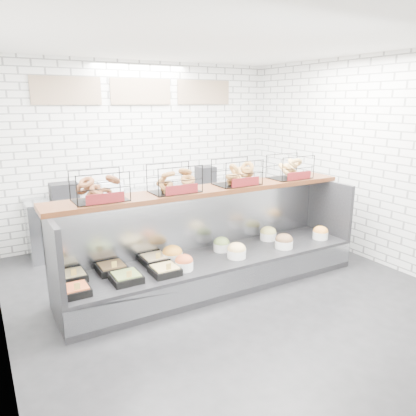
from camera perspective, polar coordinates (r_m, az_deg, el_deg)
ground at (r=5.21m, az=2.79°, el=-11.91°), size 5.50×5.50×0.00m
room_shell at (r=5.18m, az=-0.59°, el=11.65°), size 5.02×5.51×3.01m
display_case at (r=5.34m, az=0.64°, el=-7.40°), size 4.00×0.90×1.20m
bagel_shelf at (r=5.19m, az=-0.14°, el=4.07°), size 4.10×0.50×0.40m
prep_counter at (r=7.07m, az=-7.94°, el=-0.72°), size 4.00×0.60×1.20m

